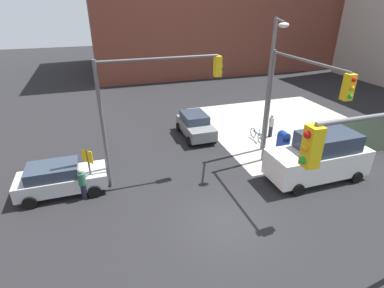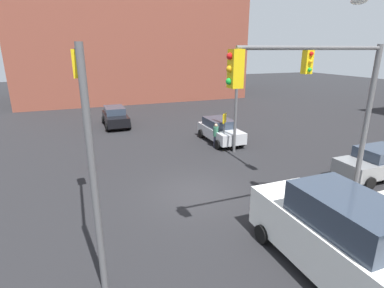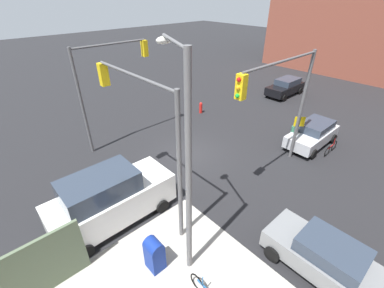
% 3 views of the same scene
% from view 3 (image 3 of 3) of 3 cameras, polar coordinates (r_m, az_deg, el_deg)
% --- Properties ---
extents(ground_plane, '(120.00, 120.00, 0.00)m').
position_cam_3_polar(ground_plane, '(16.56, -0.48, -2.17)').
color(ground_plane, black).
extents(traffic_signal_nw_corner, '(6.18, 0.36, 6.50)m').
position_cam_3_polar(traffic_signal_nw_corner, '(13.48, 19.59, 10.21)').
color(traffic_signal_nw_corner, '#59595B').
rests_on(traffic_signal_nw_corner, ground).
extents(traffic_signal_se_corner, '(5.00, 0.36, 6.50)m').
position_cam_3_polar(traffic_signal_se_corner, '(16.86, -18.17, 14.18)').
color(traffic_signal_se_corner, '#59595B').
rests_on(traffic_signal_se_corner, ground).
extents(traffic_signal_ne_corner, '(0.36, 5.54, 6.50)m').
position_cam_3_polar(traffic_signal_ne_corner, '(10.26, -10.56, 4.91)').
color(traffic_signal_ne_corner, '#59595B').
rests_on(traffic_signal_ne_corner, ground).
extents(street_lamp_corner, '(1.35, 2.47, 8.00)m').
position_cam_3_polar(street_lamp_corner, '(7.76, -1.61, -3.17)').
color(street_lamp_corner, slate).
rests_on(street_lamp_corner, ground).
extents(warning_sign_two_way, '(0.48, 0.48, 2.40)m').
position_cam_3_polar(warning_sign_two_way, '(17.50, 22.52, 3.40)').
color(warning_sign_two_way, '#4C4C4C').
rests_on(warning_sign_two_way, ground).
extents(mailbox_blue, '(0.56, 0.64, 1.43)m').
position_cam_3_polar(mailbox_blue, '(10.33, -8.35, -22.94)').
color(mailbox_blue, navy).
rests_on(mailbox_blue, ground).
extents(fire_hydrant, '(0.26, 0.26, 0.94)m').
position_cam_3_polar(fire_hydrant, '(22.08, 1.96, 8.13)').
color(fire_hydrant, red).
rests_on(fire_hydrant, ground).
extents(sedan_black, '(4.43, 2.02, 1.62)m').
position_cam_3_polar(sedan_black, '(27.64, 20.08, 11.86)').
color(sedan_black, black).
rests_on(sedan_black, ground).
extents(coupe_gray, '(2.02, 3.86, 1.62)m').
position_cam_3_polar(coupe_gray, '(11.14, 26.91, -21.14)').
color(coupe_gray, slate).
rests_on(coupe_gray, ground).
extents(hatchback_silver, '(4.25, 2.02, 1.62)m').
position_cam_3_polar(hatchback_silver, '(18.93, 25.25, 2.10)').
color(hatchback_silver, '#B7BABF').
rests_on(hatchback_silver, ground).
extents(van_white_delivery, '(5.40, 2.32, 2.62)m').
position_cam_3_polar(van_white_delivery, '(11.95, -17.67, -11.46)').
color(van_white_delivery, white).
rests_on(van_white_delivery, ground).
extents(pedestrian_waiting, '(0.36, 0.36, 1.63)m').
position_cam_3_polar(pedestrian_waiting, '(18.32, 21.50, 2.03)').
color(pedestrian_waiting, '#2D664C').
rests_on(pedestrian_waiting, ground).
extents(bicycle_at_crosswalk, '(1.75, 0.05, 0.97)m').
position_cam_3_polar(bicycle_at_crosswalk, '(18.74, 28.47, -0.83)').
color(bicycle_at_crosswalk, black).
rests_on(bicycle_at_crosswalk, ground).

